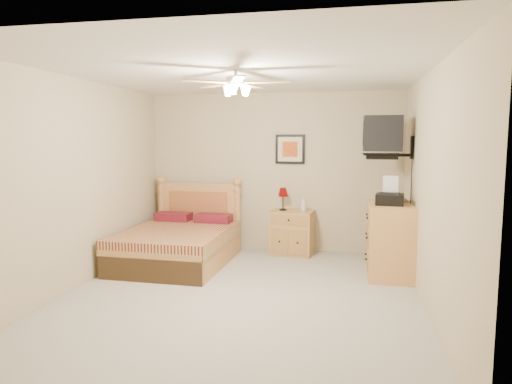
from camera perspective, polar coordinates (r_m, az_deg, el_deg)
floor at (r=5.35m, az=-1.90°, el=-12.78°), size 4.50×4.50×0.00m
ceiling at (r=5.10m, az=-2.02°, el=14.77°), size 4.00×4.50×0.04m
wall_back at (r=7.27m, az=2.17°, el=2.46°), size 4.00×0.04×2.50m
wall_front at (r=2.95m, az=-12.17°, el=-3.82°), size 4.00×0.04×2.50m
wall_left at (r=5.87m, az=-21.32°, el=1.01°), size 0.04×4.50×2.50m
wall_right at (r=5.00m, az=20.92°, el=0.14°), size 0.04×4.50×2.50m
bed at (r=6.59m, az=-9.89°, el=-3.81°), size 1.44×1.87×1.19m
nightstand at (r=7.11m, az=4.53°, el=-5.06°), size 0.67×0.53×0.68m
table_lamp at (r=7.06m, az=3.39°, el=-0.88°), size 0.25×0.25×0.35m
lotion_bottle at (r=7.00m, az=5.97°, el=-1.54°), size 0.10×0.10×0.21m
framed_picture at (r=7.20m, az=4.28°, el=5.35°), size 0.46×0.04×0.46m
dresser at (r=6.17m, az=16.48°, el=-5.84°), size 0.57×0.81×0.95m
fax_machine at (r=6.00m, az=16.42°, el=0.17°), size 0.38×0.40×0.36m
magazine_lower at (r=6.38m, az=16.45°, el=-0.97°), size 0.25×0.30×0.02m
magazine_upper at (r=6.40m, az=16.55°, el=-0.76°), size 0.21×0.27×0.02m
wall_tv at (r=6.27m, az=16.87°, el=6.64°), size 0.56×0.46×0.58m
ceiling_fan at (r=4.89m, az=-2.57°, el=13.46°), size 1.14×1.14×0.28m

